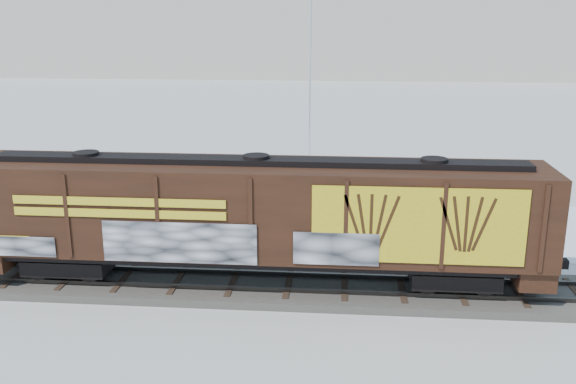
# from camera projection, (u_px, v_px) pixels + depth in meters

# --- Properties ---
(ground) EXTENTS (500.00, 500.00, 0.00)m
(ground) POSITION_uv_depth(u_px,v_px,m) (233.00, 289.00, 23.11)
(ground) COLOR white
(ground) RESTS_ON ground
(rail_track) EXTENTS (50.00, 3.40, 0.43)m
(rail_track) POSITION_uv_depth(u_px,v_px,m) (233.00, 285.00, 23.07)
(rail_track) COLOR #59544C
(rail_track) RESTS_ON ground
(parking_strip) EXTENTS (40.00, 8.00, 0.03)m
(parking_strip) POSITION_uv_depth(u_px,v_px,m) (260.00, 223.00, 30.31)
(parking_strip) COLOR white
(parking_strip) RESTS_ON ground
(hopper_railcar) EXTENTS (19.86, 3.06, 4.41)m
(hopper_railcar) POSITION_uv_depth(u_px,v_px,m) (257.00, 213.00, 22.25)
(hopper_railcar) COLOR black
(hopper_railcar) RESTS_ON rail_track
(flagpole) EXTENTS (2.30, 0.90, 11.66)m
(flagpole) POSITION_uv_depth(u_px,v_px,m) (311.00, 110.00, 36.09)
(flagpole) COLOR silver
(flagpole) RESTS_ON ground
(car_silver) EXTENTS (4.68, 3.19, 1.48)m
(car_silver) POSITION_uv_depth(u_px,v_px,m) (66.00, 204.00, 30.72)
(car_silver) COLOR silver
(car_silver) RESTS_ON parking_strip
(car_white) EXTENTS (5.15, 2.87, 1.61)m
(car_white) POSITION_uv_depth(u_px,v_px,m) (278.00, 210.00, 29.55)
(car_white) COLOR silver
(car_white) RESTS_ON parking_strip
(car_dark) EXTENTS (5.18, 2.69, 1.43)m
(car_dark) POSITION_uv_depth(u_px,v_px,m) (283.00, 220.00, 28.46)
(car_dark) COLOR black
(car_dark) RESTS_ON parking_strip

